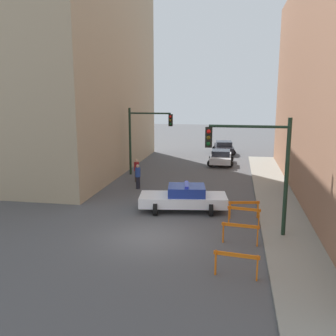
% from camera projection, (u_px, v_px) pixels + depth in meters
% --- Properties ---
extents(ground_plane, '(120.00, 120.00, 0.00)m').
position_uv_depth(ground_plane, '(149.00, 237.00, 16.75)').
color(ground_plane, '#4C4C4F').
extents(sidewalk_right, '(2.40, 44.00, 0.12)m').
position_uv_depth(sidewalk_right, '(293.00, 246.00, 15.66)').
color(sidewalk_right, gray).
rests_on(sidewalk_right, ground_plane).
extents(building_corner_left, '(14.00, 20.00, 20.61)m').
position_uv_depth(building_corner_left, '(43.00, 43.00, 30.31)').
color(building_corner_left, tan).
rests_on(building_corner_left, ground_plane).
extents(traffic_light_near, '(3.64, 0.35, 5.20)m').
position_uv_depth(traffic_light_near, '(260.00, 159.00, 16.23)').
color(traffic_light_near, black).
rests_on(traffic_light_near, sidewalk_right).
extents(traffic_light_far, '(3.44, 0.35, 5.20)m').
position_uv_depth(traffic_light_far, '(144.00, 132.00, 28.70)').
color(traffic_light_far, black).
rests_on(traffic_light_far, ground_plane).
extents(police_car, '(4.91, 2.78, 1.52)m').
position_uv_depth(police_car, '(184.00, 198.00, 20.36)').
color(police_car, white).
rests_on(police_car, ground_plane).
extents(parked_car_near, '(2.30, 4.31, 1.31)m').
position_uv_depth(parked_car_near, '(221.00, 157.00, 33.51)').
color(parked_car_near, silver).
rests_on(parked_car_near, ground_plane).
extents(parked_car_mid, '(2.56, 4.46, 1.31)m').
position_uv_depth(parked_car_mid, '(224.00, 147.00, 39.51)').
color(parked_car_mid, black).
rests_on(parked_car_mid, ground_plane).
extents(pedestrian_crossing, '(0.51, 0.51, 1.66)m').
position_uv_depth(pedestrian_crossing, '(138.00, 176.00, 24.98)').
color(pedestrian_crossing, black).
rests_on(pedestrian_crossing, ground_plane).
extents(pedestrian_corner, '(0.51, 0.51, 1.66)m').
position_uv_depth(pedestrian_corner, '(137.00, 170.00, 26.93)').
color(pedestrian_corner, '#382D23').
rests_on(pedestrian_corner, ground_plane).
extents(barrier_front, '(1.59, 0.35, 0.90)m').
position_uv_depth(barrier_front, '(236.00, 261.00, 12.99)').
color(barrier_front, orange).
rests_on(barrier_front, ground_plane).
extents(barrier_mid, '(1.60, 0.32, 0.90)m').
position_uv_depth(barrier_mid, '(240.00, 230.00, 15.85)').
color(barrier_mid, orange).
rests_on(barrier_mid, ground_plane).
extents(barrier_back, '(1.59, 0.39, 0.90)m').
position_uv_depth(barrier_back, '(244.00, 213.00, 18.11)').
color(barrier_back, orange).
rests_on(barrier_back, ground_plane).
extents(barrier_corner, '(1.58, 0.46, 0.90)m').
position_uv_depth(barrier_corner, '(244.00, 207.00, 19.15)').
color(barrier_corner, orange).
rests_on(barrier_corner, ground_plane).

